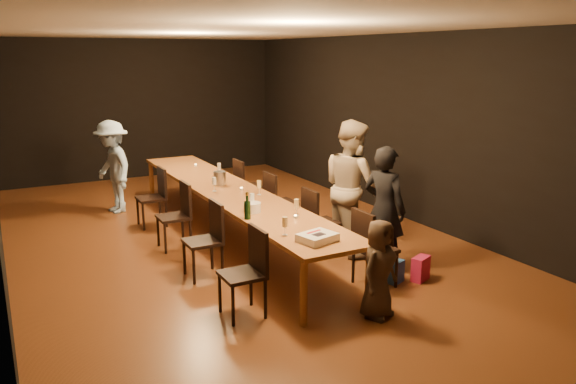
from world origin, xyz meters
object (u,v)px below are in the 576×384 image
table (229,193)px  chair_left_3 (151,197)px  birthday_cake (317,238)px  plate_stack (252,207)px  chair_right_1 (322,222)px  chair_left_0 (242,274)px  woman_tan (352,187)px  chair_right_3 (249,186)px  woman_birthday (384,209)px  champagne_bottle (247,206)px  chair_left_2 (173,216)px  man_blue (113,167)px  chair_left_1 (202,241)px  chair_right_0 (375,248)px  ice_bucket (220,178)px  chair_right_2 (281,202)px  child (379,269)px

table → chair_left_3: (-0.85, 1.20, -0.24)m
birthday_cake → plate_stack: (-0.13, 1.35, 0.02)m
chair_right_1 → birthday_cake: (-0.92, -1.40, 0.33)m
chair_left_0 → woman_tan: 2.45m
chair_right_3 → birthday_cake: (-0.92, -3.80, 0.33)m
woman_birthday → champagne_bottle: bearing=50.3°
chair_right_1 → chair_left_2: (-1.70, 1.20, 0.00)m
chair_left_2 → man_blue: man_blue is taller
chair_left_1 → birthday_cake: chair_left_1 is taller
chair_right_1 → woman_birthday: size_ratio=0.58×
chair_right_0 → ice_bucket: bearing=-163.0°
chair_left_3 → chair_right_2: bearing=-125.2°
chair_left_2 → champagne_bottle: 1.63m
champagne_bottle → man_blue: bearing=102.1°
chair_right_2 → birthday_cake: size_ratio=2.14×
chair_right_3 → child: child is taller
chair_right_0 → chair_right_2: size_ratio=1.00×
table → child: size_ratio=5.73×
chair_right_1 → chair_left_3: (-1.70, 2.40, 0.00)m
chair_left_2 → child: child is taller
table → chair_right_2: (0.85, 0.00, -0.24)m
child → plate_stack: child is taller
man_blue → champagne_bottle: man_blue is taller
birthday_cake → woman_birthday: bearing=9.3°
champagne_bottle → chair_right_0: bearing=-36.5°
chair_right_1 → chair_right_2: size_ratio=1.00×
woman_birthday → plate_stack: woman_birthday is taller
chair_right_2 → chair_left_0: bearing=-35.3°
chair_left_2 → woman_tan: bearing=-120.8°
chair_left_0 → chair_left_2: bearing=0.0°
chair_right_3 → ice_bucket: ice_bucket is taller
chair_right_3 → woman_birthday: 3.28m
chair_right_0 → champagne_bottle: bearing=-126.5°
woman_birthday → chair_right_1: bearing=3.8°
chair_right_1 → child: (-0.46, -1.88, 0.06)m
table → chair_right_3: 1.49m
chair_left_3 → woman_tan: (2.13, -2.47, 0.45)m
chair_left_1 → woman_tan: size_ratio=0.51×
table → chair_right_0: 2.56m
chair_right_1 → chair_right_3: bearing=180.0°
chair_left_1 → birthday_cake: 1.64m
chair_right_0 → chair_right_1: same height
child → ice_bucket: child is taller
man_blue → chair_left_2: bearing=-2.6°
plate_stack → chair_left_0: bearing=-119.4°
chair_right_0 → chair_left_1: same height
chair_left_2 → woman_birthday: (2.09, -2.04, 0.33)m
table → child: 3.11m
table → plate_stack: 1.27m
chair_right_3 → plate_stack: 2.68m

